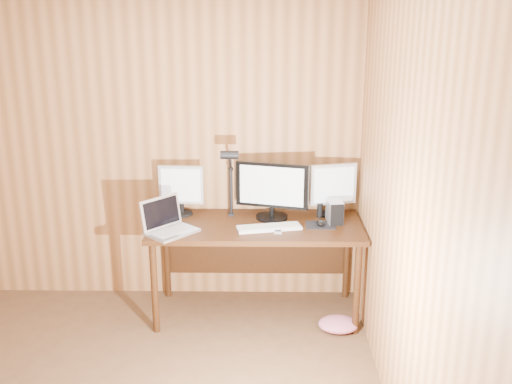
{
  "coord_description": "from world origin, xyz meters",
  "views": [
    {
      "loc": [
        0.99,
        -2.62,
        2.32
      ],
      "look_at": [
        0.93,
        1.58,
        1.02
      ],
      "focal_mm": 42.0,
      "sensor_mm": 36.0,
      "label": 1
    }
  ],
  "objects_px": {
    "laptop": "(167,224)",
    "monitor_center": "(272,190)",
    "hard_drive": "(335,212)",
    "mouse": "(321,223)",
    "desk_lamp": "(230,173)",
    "keyboard": "(269,227)",
    "monitor_right": "(333,188)",
    "desk": "(256,236)",
    "monitor_left": "(181,189)",
    "speaker": "(320,210)",
    "phone": "(278,230)"
  },
  "relations": [
    {
      "from": "desk",
      "to": "mouse",
      "type": "distance_m",
      "value": 0.52
    },
    {
      "from": "monitor_left",
      "to": "phone",
      "type": "distance_m",
      "value": 0.86
    },
    {
      "from": "laptop",
      "to": "speaker",
      "type": "bearing_deg",
      "value": -31.46
    },
    {
      "from": "laptop",
      "to": "mouse",
      "type": "bearing_deg",
      "value": -40.53
    },
    {
      "from": "desk",
      "to": "keyboard",
      "type": "xyz_separation_m",
      "value": [
        0.1,
        -0.17,
        0.13
      ]
    },
    {
      "from": "keyboard",
      "to": "desk_lamp",
      "type": "xyz_separation_m",
      "value": [
        -0.3,
        0.23,
        0.35
      ]
    },
    {
      "from": "hard_drive",
      "to": "desk_lamp",
      "type": "bearing_deg",
      "value": 165.97
    },
    {
      "from": "mouse",
      "to": "monitor_center",
      "type": "bearing_deg",
      "value": 151.03
    },
    {
      "from": "monitor_center",
      "to": "monitor_left",
      "type": "distance_m",
      "value": 0.71
    },
    {
      "from": "monitor_left",
      "to": "mouse",
      "type": "bearing_deg",
      "value": -8.66
    },
    {
      "from": "monitor_center",
      "to": "desk_lamp",
      "type": "bearing_deg",
      "value": -164.06
    },
    {
      "from": "monitor_left",
      "to": "keyboard",
      "type": "bearing_deg",
      "value": -20.83
    },
    {
      "from": "desk",
      "to": "keyboard",
      "type": "height_order",
      "value": "keyboard"
    },
    {
      "from": "hard_drive",
      "to": "speaker",
      "type": "distance_m",
      "value": 0.17
    },
    {
      "from": "phone",
      "to": "monitor_right",
      "type": "bearing_deg",
      "value": 40.91
    },
    {
      "from": "mouse",
      "to": "desk_lamp",
      "type": "height_order",
      "value": "desk_lamp"
    },
    {
      "from": "desk",
      "to": "desk_lamp",
      "type": "xyz_separation_m",
      "value": [
        -0.2,
        0.06,
        0.49
      ]
    },
    {
      "from": "phone",
      "to": "desk_lamp",
      "type": "distance_m",
      "value": 0.58
    },
    {
      "from": "hard_drive",
      "to": "desk",
      "type": "bearing_deg",
      "value": 169.22
    },
    {
      "from": "desk_lamp",
      "to": "mouse",
      "type": "bearing_deg",
      "value": -10.74
    },
    {
      "from": "laptop",
      "to": "monitor_left",
      "type": "bearing_deg",
      "value": 33.6
    },
    {
      "from": "monitor_right",
      "to": "desk_lamp",
      "type": "distance_m",
      "value": 0.81
    },
    {
      "from": "speaker",
      "to": "desk_lamp",
      "type": "distance_m",
      "value": 0.76
    },
    {
      "from": "monitor_left",
      "to": "desk_lamp",
      "type": "xyz_separation_m",
      "value": [
        0.39,
        -0.08,
        0.15
      ]
    },
    {
      "from": "monitor_center",
      "to": "hard_drive",
      "type": "xyz_separation_m",
      "value": [
        0.48,
        -0.1,
        -0.14
      ]
    },
    {
      "from": "hard_drive",
      "to": "speaker",
      "type": "xyz_separation_m",
      "value": [
        -0.1,
        0.13,
        -0.03
      ]
    },
    {
      "from": "desk",
      "to": "laptop",
      "type": "relative_size",
      "value": 3.67
    },
    {
      "from": "laptop",
      "to": "hard_drive",
      "type": "height_order",
      "value": "laptop"
    },
    {
      "from": "laptop",
      "to": "speaker",
      "type": "distance_m",
      "value": 1.19
    },
    {
      "from": "desk",
      "to": "monitor_right",
      "type": "distance_m",
      "value": 0.7
    },
    {
      "from": "desk",
      "to": "speaker",
      "type": "distance_m",
      "value": 0.53
    },
    {
      "from": "monitor_center",
      "to": "phone",
      "type": "relative_size",
      "value": 4.93
    },
    {
      "from": "phone",
      "to": "keyboard",
      "type": "bearing_deg",
      "value": 143.27
    },
    {
      "from": "monitor_right",
      "to": "mouse",
      "type": "xyz_separation_m",
      "value": [
        -0.11,
        -0.23,
        -0.2
      ]
    },
    {
      "from": "laptop",
      "to": "keyboard",
      "type": "bearing_deg",
      "value": -42.61
    },
    {
      "from": "monitor_right",
      "to": "monitor_left",
      "type": "bearing_deg",
      "value": 166.14
    },
    {
      "from": "desk",
      "to": "phone",
      "type": "xyz_separation_m",
      "value": [
        0.16,
        -0.22,
        0.13
      ]
    },
    {
      "from": "desk",
      "to": "laptop",
      "type": "bearing_deg",
      "value": -159.54
    },
    {
      "from": "laptop",
      "to": "monitor_center",
      "type": "bearing_deg",
      "value": -26.22
    },
    {
      "from": "monitor_left",
      "to": "speaker",
      "type": "distance_m",
      "value": 1.09
    },
    {
      "from": "hard_drive",
      "to": "monitor_left",
      "type": "bearing_deg",
      "value": 163.98
    },
    {
      "from": "phone",
      "to": "desk",
      "type": "bearing_deg",
      "value": 127.63
    },
    {
      "from": "desk_lamp",
      "to": "keyboard",
      "type": "bearing_deg",
      "value": -35.95
    },
    {
      "from": "mouse",
      "to": "speaker",
      "type": "height_order",
      "value": "speaker"
    },
    {
      "from": "desk",
      "to": "mouse",
      "type": "xyz_separation_m",
      "value": [
        0.49,
        -0.09,
        0.14
      ]
    },
    {
      "from": "monitor_center",
      "to": "keyboard",
      "type": "height_order",
      "value": "monitor_center"
    },
    {
      "from": "keyboard",
      "to": "monitor_left",
      "type": "bearing_deg",
      "value": 143.5
    },
    {
      "from": "monitor_center",
      "to": "laptop",
      "type": "relative_size",
      "value": 1.28
    },
    {
      "from": "speaker",
      "to": "desk_lamp",
      "type": "height_order",
      "value": "desk_lamp"
    },
    {
      "from": "monitor_center",
      "to": "monitor_right",
      "type": "bearing_deg",
      "value": 22.76
    }
  ]
}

